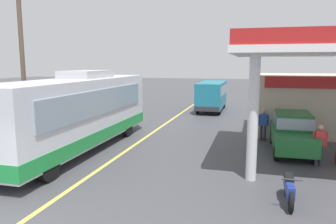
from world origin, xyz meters
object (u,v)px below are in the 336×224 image
at_px(motorcycle_parked_forecourt, 289,188).
at_px(pedestrian_near_pump, 320,143).
at_px(pedestrian_by_shop, 263,123).
at_px(coach_bus_main, 77,114).
at_px(car_at_pump, 292,130).
at_px(minibus_opposing_lane, 212,94).

relative_size(motorcycle_parked_forecourt, pedestrian_near_pump, 1.08).
bearing_deg(pedestrian_near_pump, pedestrian_by_shop, 117.84).
relative_size(coach_bus_main, motorcycle_parked_forecourt, 6.13).
distance_m(coach_bus_main, pedestrian_near_pump, 10.48).
xyz_separation_m(car_at_pump, motorcycle_parked_forecourt, (-0.68, -5.82, -0.57)).
distance_m(car_at_pump, pedestrian_by_shop, 2.31).
bearing_deg(pedestrian_near_pump, coach_bus_main, -178.09).
bearing_deg(pedestrian_near_pump, minibus_opposing_lane, 113.22).
bearing_deg(coach_bus_main, minibus_opposing_lane, 72.90).
bearing_deg(car_at_pump, motorcycle_parked_forecourt, -96.70).
distance_m(coach_bus_main, minibus_opposing_lane, 15.04).
xyz_separation_m(coach_bus_main, car_at_pump, (9.62, 2.22, -0.71)).
distance_m(motorcycle_parked_forecourt, pedestrian_by_shop, 7.82).
xyz_separation_m(motorcycle_parked_forecourt, pedestrian_by_shop, (-0.52, 7.79, 0.49)).
height_order(coach_bus_main, car_at_pump, coach_bus_main).
bearing_deg(pedestrian_by_shop, car_at_pump, -58.57).
bearing_deg(motorcycle_parked_forecourt, pedestrian_by_shop, 93.81).
xyz_separation_m(car_at_pump, pedestrian_by_shop, (-1.20, 1.97, -0.08)).
xyz_separation_m(minibus_opposing_lane, pedestrian_near_pump, (6.02, -14.03, -0.54)).
height_order(motorcycle_parked_forecourt, pedestrian_by_shop, pedestrian_by_shop).
height_order(coach_bus_main, motorcycle_parked_forecourt, coach_bus_main).
relative_size(minibus_opposing_lane, motorcycle_parked_forecourt, 3.41).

